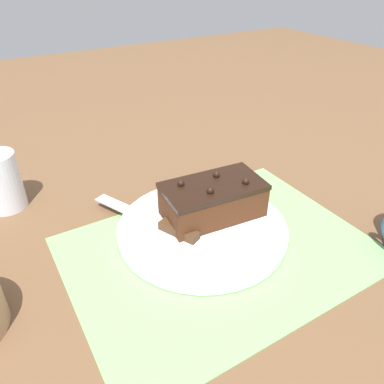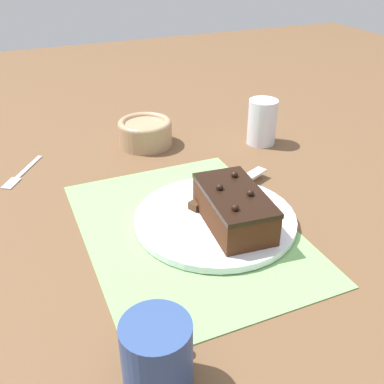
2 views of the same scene
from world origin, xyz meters
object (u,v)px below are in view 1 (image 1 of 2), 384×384
cake_plate (201,229)px  serving_knife (161,223)px  chocolate_cake (213,199)px  drinking_glass (1,182)px

cake_plate → serving_knife: 0.07m
chocolate_cake → cake_plate: bearing=27.8°
serving_knife → cake_plate: bearing=-54.7°
serving_knife → drinking_glass: 0.30m
cake_plate → drinking_glass: drinking_glass is taller
cake_plate → chocolate_cake: size_ratio=1.60×
cake_plate → serving_knife: size_ratio=1.36×
cake_plate → drinking_glass: size_ratio=2.64×
chocolate_cake → drinking_glass: drinking_glass is taller
cake_plate → serving_knife: serving_knife is taller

